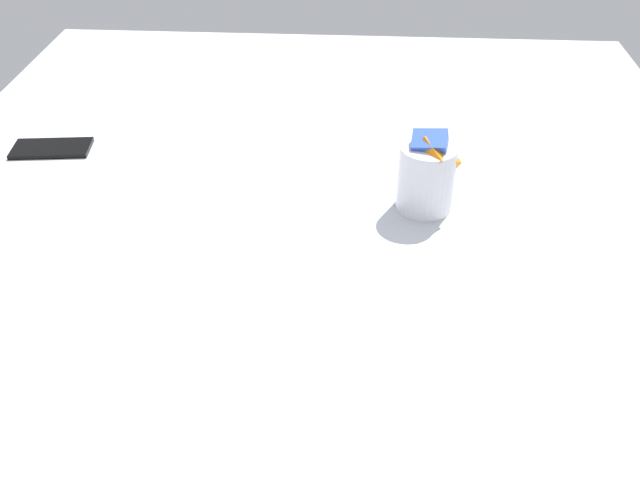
# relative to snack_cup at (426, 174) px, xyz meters

# --- Properties ---
(bed_mattress) EXTENTS (1.80, 1.40, 0.18)m
(bed_mattress) POSITION_rel_snack_cup_xyz_m (0.13, -0.18, -0.15)
(bed_mattress) COLOR #B7BCC6
(bed_mattress) RESTS_ON ground
(snack_cup) EXTENTS (0.10, 0.10, 0.14)m
(snack_cup) POSITION_rel_snack_cup_xyz_m (0.00, 0.00, 0.00)
(snack_cup) COLOR silver
(snack_cup) RESTS_ON bed_mattress
(cell_phone) EXTENTS (0.08, 0.15, 0.01)m
(cell_phone) POSITION_rel_snack_cup_xyz_m (-0.14, -0.67, -0.06)
(cell_phone) COLOR black
(cell_phone) RESTS_ON bed_mattress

